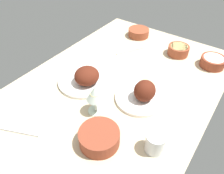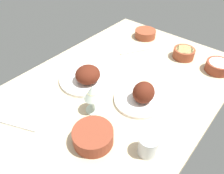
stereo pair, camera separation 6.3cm
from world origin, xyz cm
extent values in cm
cube|color=#C6B28E|center=(0.00, 0.00, 2.00)|extent=(140.00, 90.00, 4.00)
cylinder|color=white|center=(2.07, -15.09, 4.80)|extent=(28.10, 28.10, 1.60)
ellipsoid|color=#511E11|center=(3.62, -12.54, 9.56)|extent=(12.52, 12.11, 8.60)
cylinder|color=white|center=(-2.41, 14.39, 4.80)|extent=(23.24, 23.24, 1.60)
ellipsoid|color=#511E11|center=(-2.60, 16.11, 10.11)|extent=(10.35, 9.69, 9.80)
cylinder|color=brown|center=(27.33, 13.50, 7.08)|extent=(15.67, 15.67, 6.17)
cylinder|color=#9E3314|center=(27.33, 13.50, 9.67)|extent=(12.85, 12.85, 1.00)
cylinder|color=brown|center=(-48.80, 13.49, 6.82)|extent=(12.11, 12.11, 5.64)
cylinder|color=#D6BC70|center=(-48.80, 13.49, 9.14)|extent=(9.93, 9.93, 1.00)
cylinder|color=brown|center=(-54.98, -17.15, 6.53)|extent=(13.67, 13.67, 5.05)
cylinder|color=brown|center=(-54.98, -17.15, 8.55)|extent=(11.21, 11.21, 1.00)
cylinder|color=brown|center=(-48.64, 33.60, 6.71)|extent=(13.14, 13.14, 5.42)
cylinder|color=white|center=(-48.64, 33.60, 8.92)|extent=(10.78, 10.78, 1.00)
cylinder|color=silver|center=(15.34, 2.24, 4.25)|extent=(7.00, 7.00, 0.50)
cylinder|color=silver|center=(15.34, 2.24, 8.00)|extent=(1.00, 1.00, 7.00)
cone|color=silver|center=(15.34, 2.24, 14.75)|extent=(7.60, 7.60, 6.50)
cylinder|color=beige|center=(15.34, 2.24, 13.30)|extent=(4.18, 4.18, 2.80)
cylinder|color=silver|center=(17.90, 31.90, 8.06)|extent=(7.25, 7.25, 8.13)
cube|color=silver|center=(42.43, -15.78, 4.40)|extent=(7.60, 16.56, 0.80)
cube|color=silver|center=(-35.52, -11.40, 4.40)|extent=(16.26, 10.32, 0.80)
camera|label=1|loc=(64.76, 45.98, 75.86)|focal=35.07mm
camera|label=2|loc=(60.89, 51.00, 75.86)|focal=35.07mm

